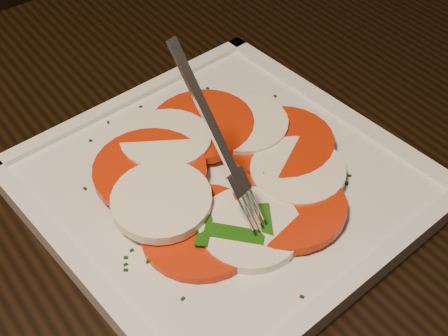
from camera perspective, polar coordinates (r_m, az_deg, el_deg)
name	(u,v)px	position (r m, az deg, el deg)	size (l,w,h in m)	color
table	(187,248)	(0.67, -3.37, -7.28)	(1.30, 0.95, 0.75)	black
plate	(224,185)	(0.58, 0.00, -1.57)	(0.32, 0.32, 0.01)	white
caprese_salad	(224,172)	(0.57, 0.01, -0.38)	(0.24, 0.28, 0.03)	red
fork	(206,130)	(0.48, -1.69, 3.45)	(0.04, 0.09, 0.14)	white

